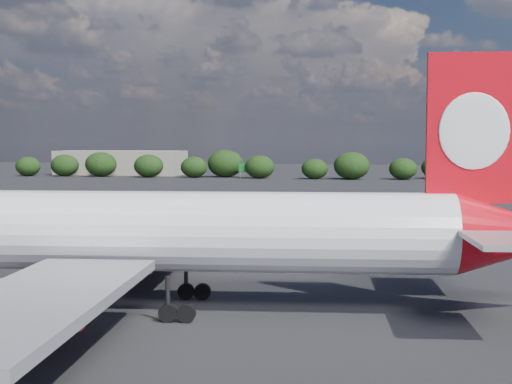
# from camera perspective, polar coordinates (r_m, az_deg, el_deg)

# --- Properties ---
(ground) EXTENTS (500.00, 500.00, 0.00)m
(ground) POSITION_cam_1_polar(r_m,az_deg,el_deg) (97.98, -3.87, -2.55)
(ground) COLOR black
(ground) RESTS_ON ground
(qantas_airliner) EXTENTS (52.12, 49.64, 17.00)m
(qantas_airliner) POSITION_cam_1_polar(r_m,az_deg,el_deg) (47.99, -6.71, -3.34)
(qantas_airliner) COLOR white
(qantas_airliner) RESTS_ON ground
(terminal_building) EXTENTS (42.00, 16.00, 8.00)m
(terminal_building) POSITION_cam_1_polar(r_m,az_deg,el_deg) (243.40, -10.76, 2.32)
(terminal_building) COLOR gray
(terminal_building) RESTS_ON ground
(highway_sign) EXTENTS (6.00, 0.30, 4.50)m
(highway_sign) POSITION_cam_1_polar(r_m,az_deg,el_deg) (214.57, -0.61, 1.93)
(highway_sign) COLOR #156C29
(highway_sign) RESTS_ON ground
(billboard_yellow) EXTENTS (5.00, 0.30, 5.50)m
(billboard_yellow) POSITION_cam_1_polar(r_m,az_deg,el_deg) (216.59, 7.52, 2.11)
(billboard_yellow) COLOR gold
(billboard_yellow) RESTS_ON ground
(horizon_treeline) EXTENTS (200.93, 16.01, 8.99)m
(horizon_treeline) POSITION_cam_1_polar(r_m,az_deg,el_deg) (213.94, 6.48, 2.05)
(horizon_treeline) COLOR black
(horizon_treeline) RESTS_ON ground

